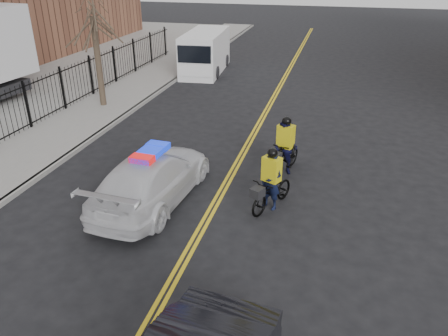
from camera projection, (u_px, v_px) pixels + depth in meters
The scene contains 11 objects.
ground at pixel (184, 260), 10.42m from camera, with size 120.00×120.00×0.00m, color black.
center_line_left at pixel (249, 138), 17.38m from camera, with size 0.10×60.00×0.01m, color yellow.
center_line_right at pixel (253, 138), 17.35m from camera, with size 0.10×60.00×0.01m, color yellow.
sidewalk at pixel (83, 120), 19.06m from camera, with size 3.00×60.00×0.15m, color gray.
curb at pixel (114, 123), 18.71m from camera, with size 0.20×60.00×0.15m, color gray.
iron_fence at pixel (50, 97), 19.00m from camera, with size 0.12×28.00×2.00m, color black, non-canonical shape.
street_tree at pixel (94, 31), 19.30m from camera, with size 3.20×3.20×4.80m.
police_cruiser at pixel (152, 178), 12.66m from camera, with size 2.39×5.17×1.62m.
cargo_van at pixel (205, 53), 26.68m from camera, with size 2.58×5.89×2.40m.
cyclist_near at pixel (270, 188), 12.32m from camera, with size 1.38×1.99×1.85m.
cyclist_far at pixel (285, 151), 14.30m from camera, with size 1.12×2.01×1.96m.
Camera 1 is at (3.06, -7.88, 6.54)m, focal length 35.00 mm.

